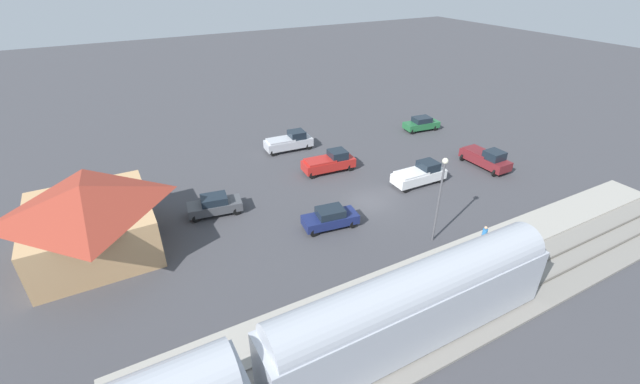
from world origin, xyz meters
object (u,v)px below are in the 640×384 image
(pedestrian_on_platform, at_px, (484,234))
(sedan_navy, at_px, (330,218))
(pickup_red, at_px, (329,162))
(pickup_maroon, at_px, (486,158))
(sedan_charcoal, at_px, (215,205))
(sedan_green, at_px, (421,124))
(station_building, at_px, (89,218))
(light_pole_near_platform, at_px, (440,190))
(pickup_white, at_px, (420,174))
(pickup_silver, at_px, (289,141))

(pedestrian_on_platform, bearing_deg, sedan_navy, 47.20)
(pickup_red, bearing_deg, pickup_maroon, -115.29)
(pedestrian_on_platform, distance_m, sedan_charcoal, 21.88)
(sedan_green, distance_m, sedan_navy, 24.99)
(station_building, xyz_separation_m, sedan_navy, (-5.75, -16.90, -1.98))
(pedestrian_on_platform, height_order, sedan_charcoal, pedestrian_on_platform)
(station_building, xyz_separation_m, pickup_maroon, (-3.88, -36.78, -1.83))
(light_pole_near_platform, bearing_deg, pickup_white, -33.93)
(pickup_red, relative_size, pickup_white, 1.02)
(sedan_charcoal, height_order, pickup_silver, pickup_silver)
(pickup_white, xyz_separation_m, light_pole_near_platform, (-7.77, 5.23, 3.48))
(light_pole_near_platform, bearing_deg, pedestrian_on_platform, -135.38)
(sedan_green, bearing_deg, pickup_maroon, 174.02)
(light_pole_near_platform, bearing_deg, station_building, 64.05)
(sedan_charcoal, distance_m, pickup_maroon, 27.96)
(station_building, bearing_deg, pickup_maroon, -96.02)
(station_building, xyz_separation_m, pickup_white, (-3.43, -28.25, -1.83))
(pedestrian_on_platform, xyz_separation_m, sedan_charcoal, (14.51, 16.37, -0.40))
(pickup_red, bearing_deg, pickup_white, -136.07)
(pickup_red, relative_size, sedan_charcoal, 1.17)
(sedan_green, bearing_deg, sedan_charcoal, 103.52)
(pickup_silver, relative_size, light_pole_near_platform, 0.78)
(pickup_white, height_order, sedan_navy, pickup_white)
(pickup_white, distance_m, sedan_charcoal, 19.49)
(pickup_silver, bearing_deg, pickup_maroon, -130.72)
(pedestrian_on_platform, height_order, sedan_navy, pedestrian_on_platform)
(pickup_red, bearing_deg, sedan_navy, 150.61)
(pickup_silver, bearing_deg, station_building, 116.01)
(pickup_red, distance_m, sedan_charcoal, 12.93)
(pickup_white, bearing_deg, pedestrian_on_platform, 165.53)
(pickup_red, distance_m, sedan_navy, 10.22)
(pedestrian_on_platform, distance_m, sedan_green, 24.78)
(sedan_navy, bearing_deg, light_pole_near_platform, -131.65)
(pickup_white, relative_size, pickup_maroon, 1.00)
(pickup_white, bearing_deg, light_pole_near_platform, 146.07)
(sedan_navy, relative_size, pickup_silver, 0.85)
(pickup_silver, bearing_deg, sedan_charcoal, 129.32)
(pickup_maroon, xyz_separation_m, pickup_silver, (13.93, 16.19, 0.00))
(sedan_green, relative_size, light_pole_near_platform, 0.66)
(station_building, relative_size, pickup_maroon, 1.82)
(station_building, height_order, sedan_green, station_building)
(station_building, xyz_separation_m, pedestrian_on_platform, (-13.79, -25.57, -1.58))
(pickup_silver, distance_m, light_pole_near_platform, 21.67)
(pedestrian_on_platform, height_order, light_pole_near_platform, light_pole_near_platform)
(station_building, relative_size, pickup_white, 1.82)
(pedestrian_on_platform, height_order, pickup_red, pickup_red)
(sedan_charcoal, relative_size, pickup_maroon, 0.87)
(pedestrian_on_platform, relative_size, pickup_silver, 0.31)
(sedan_charcoal, relative_size, sedan_green, 1.01)
(station_building, height_order, pedestrian_on_platform, station_building)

